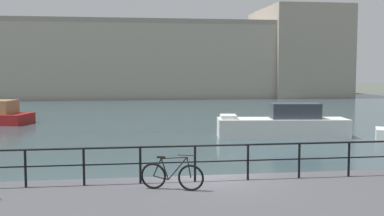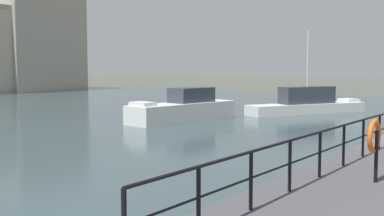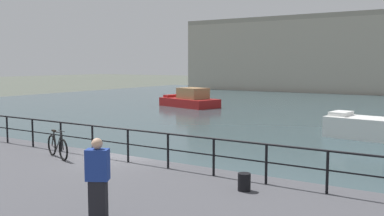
{
  "view_description": "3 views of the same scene",
  "coord_description": "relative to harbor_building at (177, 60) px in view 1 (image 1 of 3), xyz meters",
  "views": [
    {
      "loc": [
        -2.46,
        -14.01,
        4.3
      ],
      "look_at": [
        0.6,
        7.76,
        2.45
      ],
      "focal_mm": 43.65,
      "sensor_mm": 36.0,
      "label": 1
    },
    {
      "loc": [
        -17.41,
        -4.94,
        3.58
      ],
      "look_at": [
        -2.1,
        6.44,
        1.91
      ],
      "focal_mm": 45.35,
      "sensor_mm": 36.0,
      "label": 2
    },
    {
      "loc": [
        10.32,
        -11.22,
        4.15
      ],
      "look_at": [
        -2.08,
        7.89,
        1.85
      ],
      "focal_mm": 41.0,
      "sensor_mm": 36.0,
      "label": 3
    }
  ],
  "objects": [
    {
      "name": "quay_railing",
      "position": [
        -5.82,
        -58.9,
        -3.86
      ],
      "size": [
        25.44,
        0.07,
        1.08
      ],
      "color": "black",
      "rests_on": "quay_promenade"
    },
    {
      "name": "parked_bicycle",
      "position": [
        -6.59,
        -59.75,
        -4.21
      ],
      "size": [
        1.68,
        0.66,
        0.98
      ],
      "rotation": [
        0.0,
        0.0,
        -0.35
      ],
      "color": "black",
      "rests_on": "quay_promenade"
    },
    {
      "name": "ground_plane",
      "position": [
        -5.32,
        -58.15,
        -5.62
      ],
      "size": [
        240.0,
        240.0,
        0.0
      ],
      "primitive_type": "plane",
      "color": "#4C5147"
    },
    {
      "name": "harbor_building",
      "position": [
        0.0,
        0.0,
        0.0
      ],
      "size": [
        61.16,
        16.78,
        13.71
      ],
      "color": "#A89E8E",
      "rests_on": "ground_plane"
    },
    {
      "name": "water_basin",
      "position": [
        -5.32,
        -27.95,
        -5.61
      ],
      "size": [
        80.0,
        60.0,
        0.01
      ],
      "primitive_type": "cube",
      "color": "#33474C",
      "rests_on": "ground_plane"
    },
    {
      "name": "moored_blue_motorboat",
      "position": [
        2.03,
        -44.05,
        -4.82
      ],
      "size": [
        8.32,
        3.1,
        2.13
      ],
      "rotation": [
        0.0,
        0.0,
        3.02
      ],
      "color": "white",
      "rests_on": "water_basin"
    }
  ]
}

